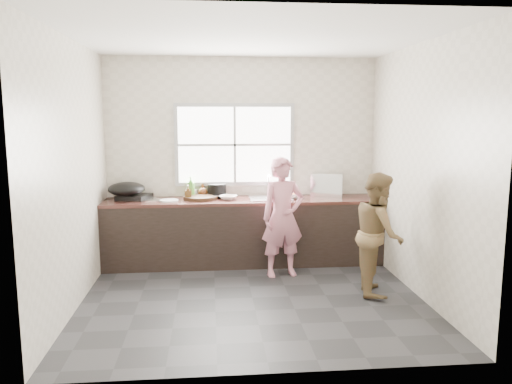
{
  "coord_description": "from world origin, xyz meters",
  "views": [
    {
      "loc": [
        -0.44,
        -5.11,
        1.94
      ],
      "look_at": [
        0.1,
        0.65,
        1.05
      ],
      "focal_mm": 35.0,
      "sensor_mm": 36.0,
      "label": 1
    }
  ],
  "objects": [
    {
      "name": "plate_food",
      "position": [
        -0.96,
        1.21,
        0.87
      ],
      "size": [
        0.3,
        0.3,
        0.02
      ],
      "primitive_type": "cylinder",
      "rotation": [
        0.0,
        0.0,
        -0.35
      ],
      "color": "white",
      "rests_on": "countertop"
    },
    {
      "name": "cutting_board",
      "position": [
        -0.56,
        1.33,
        0.88
      ],
      "size": [
        0.57,
        0.57,
        0.04
      ],
      "primitive_type": "cylinder",
      "rotation": [
        0.0,
        0.0,
        0.36
      ],
      "color": "black",
      "rests_on": "countertop"
    },
    {
      "name": "sink",
      "position": [
        0.35,
        1.29,
        0.86
      ],
      "size": [
        0.55,
        0.45,
        0.02
      ],
      "primitive_type": "cube",
      "color": "silver",
      "rests_on": "countertop"
    },
    {
      "name": "wall_left",
      "position": [
        -1.8,
        0.0,
        1.35
      ],
      "size": [
        0.01,
        3.2,
        2.7
      ],
      "primitive_type": "cube",
      "color": "beige",
      "rests_on": "ground"
    },
    {
      "name": "wall_front",
      "position": [
        0.0,
        -1.6,
        1.35
      ],
      "size": [
        3.6,
        0.01,
        2.7
      ],
      "primitive_type": "cube",
      "color": "beige",
      "rests_on": "ground"
    },
    {
      "name": "glass_jar",
      "position": [
        -0.65,
        1.52,
        0.91
      ],
      "size": [
        0.09,
        0.09,
        0.11
      ],
      "primitive_type": "cylinder",
      "rotation": [
        0.0,
        0.0,
        0.25
      ],
      "color": "silver",
      "rests_on": "countertop"
    },
    {
      "name": "dish_rack",
      "position": [
        1.14,
        1.44,
        1.02
      ],
      "size": [
        0.49,
        0.41,
        0.31
      ],
      "primitive_type": "cube",
      "rotation": [
        0.0,
        0.0,
        -0.32
      ],
      "color": "silver",
      "rests_on": "countertop"
    },
    {
      "name": "bowl_held",
      "position": [
        0.34,
        1.08,
        0.89
      ],
      "size": [
        0.26,
        0.26,
        0.06
      ],
      "primitive_type": "imported",
      "rotation": [
        0.0,
        0.0,
        -0.35
      ],
      "color": "silver",
      "rests_on": "countertop"
    },
    {
      "name": "window_frame",
      "position": [
        -0.1,
        1.59,
        1.55
      ],
      "size": [
        1.6,
        0.05,
        1.1
      ],
      "primitive_type": "cube",
      "color": "#9EA0A5",
      "rests_on": "wall_back"
    },
    {
      "name": "ceiling",
      "position": [
        0.0,
        0.0,
        2.71
      ],
      "size": [
        3.6,
        3.2,
        0.01
      ],
      "primitive_type": "cube",
      "color": "silver",
      "rests_on": "wall_back"
    },
    {
      "name": "pot_lid_left",
      "position": [
        -1.25,
        1.4,
        0.87
      ],
      "size": [
        0.24,
        0.24,
        0.01
      ],
      "primitive_type": "cylinder",
      "rotation": [
        0.0,
        0.0,
        -0.0
      ],
      "color": "silver",
      "rests_on": "countertop"
    },
    {
      "name": "burner",
      "position": [
        -1.43,
        1.44,
        0.89
      ],
      "size": [
        0.47,
        0.47,
        0.06
      ],
      "primitive_type": "cube",
      "rotation": [
        0.0,
        0.0,
        -0.31
      ],
      "color": "black",
      "rests_on": "countertop"
    },
    {
      "name": "woman",
      "position": [
        0.43,
        0.74,
        0.68
      ],
      "size": [
        0.55,
        0.41,
        1.36
      ],
      "primitive_type": "imported",
      "rotation": [
        0.0,
        0.0,
        0.19
      ],
      "color": "pink",
      "rests_on": "floor"
    },
    {
      "name": "faucet",
      "position": [
        0.35,
        1.49,
        1.01
      ],
      "size": [
        0.02,
        0.02,
        0.3
      ],
      "primitive_type": "cylinder",
      "color": "silver",
      "rests_on": "countertop"
    },
    {
      "name": "pot_lid_right",
      "position": [
        -1.18,
        1.3,
        0.87
      ],
      "size": [
        0.28,
        0.28,
        0.01
      ],
      "primitive_type": "cylinder",
      "rotation": [
        0.0,
        0.0,
        -0.12
      ],
      "color": "silver",
      "rests_on": "countertop"
    },
    {
      "name": "countertop",
      "position": [
        0.0,
        1.29,
        0.84
      ],
      "size": [
        3.6,
        0.64,
        0.04
      ],
      "primitive_type": "cube",
      "color": "#3B1D18",
      "rests_on": "cabinet"
    },
    {
      "name": "bottle_brown_short",
      "position": [
        -0.53,
        1.52,
        0.94
      ],
      "size": [
        0.15,
        0.15,
        0.16
      ],
      "primitive_type": "imported",
      "rotation": [
        0.0,
        0.0,
        0.25
      ],
      "color": "#4A2712",
      "rests_on": "countertop"
    },
    {
      "name": "bowl_crabs",
      "position": [
        0.65,
        1.28,
        0.89
      ],
      "size": [
        0.2,
        0.2,
        0.06
      ],
      "primitive_type": "imported",
      "rotation": [
        0.0,
        0.0,
        0.08
      ],
      "color": "silver",
      "rests_on": "countertop"
    },
    {
      "name": "cleaver",
      "position": [
        -0.3,
        1.37,
        0.9
      ],
      "size": [
        0.23,
        0.15,
        0.01
      ],
      "primitive_type": "cube",
      "rotation": [
        0.0,
        0.0,
        0.26
      ],
      "color": "silver",
      "rests_on": "cutting_board"
    },
    {
      "name": "person_side",
      "position": [
        1.39,
        0.05,
        0.67
      ],
      "size": [
        0.62,
        0.73,
        1.34
      ],
      "primitive_type": "imported",
      "rotation": [
        0.0,
        0.0,
        1.39
      ],
      "color": "brown",
      "rests_on": "floor"
    },
    {
      "name": "bottle_green",
      "position": [
        -0.69,
        1.46,
        1.0
      ],
      "size": [
        0.14,
        0.14,
        0.29
      ],
      "primitive_type": "imported",
      "rotation": [
        0.0,
        0.0,
        -0.38
      ],
      "color": "#43882C",
      "rests_on": "countertop"
    },
    {
      "name": "bottle_brown_tall",
      "position": [
        -0.72,
        1.28,
        0.95
      ],
      "size": [
        0.08,
        0.08,
        0.18
      ],
      "primitive_type": "imported",
      "rotation": [
        0.0,
        0.0,
        0.0
      ],
      "color": "#4A3012",
      "rests_on": "countertop"
    },
    {
      "name": "window_glazing",
      "position": [
        -0.1,
        1.57,
        1.55
      ],
      "size": [
        1.5,
        0.01,
        1.0
      ],
      "primitive_type": "cube",
      "color": "white",
      "rests_on": "window_frame"
    },
    {
      "name": "floor",
      "position": [
        0.0,
        0.0,
        -0.01
      ],
      "size": [
        3.6,
        3.2,
        0.01
      ],
      "primitive_type": "cube",
      "color": "#272729",
      "rests_on": "ground"
    },
    {
      "name": "bowl_mince",
      "position": [
        -0.2,
        1.26,
        0.89
      ],
      "size": [
        0.29,
        0.29,
        0.05
      ],
      "primitive_type": "imported",
      "rotation": [
        0.0,
        0.0,
        -0.42
      ],
      "color": "white",
      "rests_on": "countertop"
    },
    {
      "name": "cabinet",
      "position": [
        0.0,
        1.29,
        0.41
      ],
      "size": [
        3.6,
        0.62,
        0.82
      ],
      "primitive_type": "cube",
      "color": "black",
      "rests_on": "floor"
    },
    {
      "name": "wok",
      "position": [
        -1.5,
        1.33,
        1.01
      ],
      "size": [
        0.55,
        0.55,
        0.18
      ],
      "primitive_type": "ellipsoid",
      "rotation": [
        0.0,
        0.0,
        -0.19
      ],
      "color": "black",
      "rests_on": "burner"
    },
    {
      "name": "black_pot",
      "position": [
        -0.34,
        1.52,
        0.95
      ],
      "size": [
        0.31,
        0.31,
        0.18
      ],
      "primitive_type": "cylinder",
      "rotation": [
        0.0,
        0.0,
        0.33
      ],
      "color": "black",
      "rests_on": "countertop"
    },
    {
      "name": "wall_back",
      "position": [
        0.0,
        1.6,
        1.35
      ],
      "size": [
        3.6,
        0.01,
        2.7
      ],
      "primitive_type": "cube",
      "color": "beige",
      "rests_on": "ground"
    },
    {
      "name": "wall_right",
      "position": [
        1.8,
        0.0,
        1.35
      ],
      "size": [
        0.01,
        3.2,
        2.7
      ],
      "primitive_type": "cube",
      "color": "beige",
      "rests_on": "ground"
    }
  ]
}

